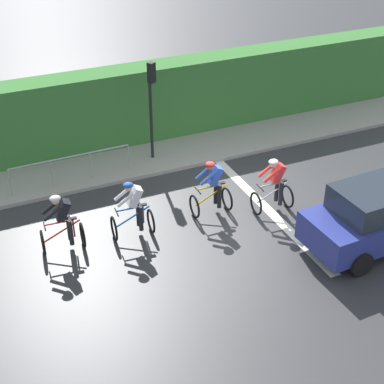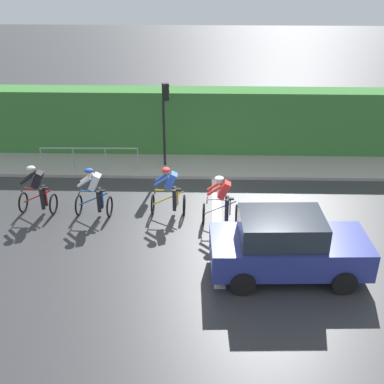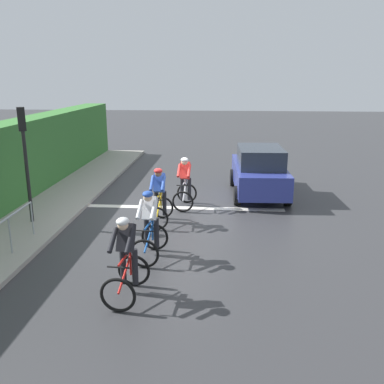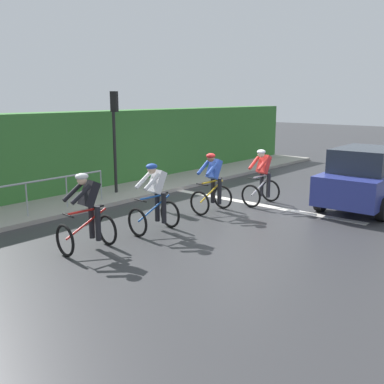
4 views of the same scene
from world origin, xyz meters
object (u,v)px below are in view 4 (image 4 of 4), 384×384
cyclist_lead (88,214)px  cyclist_second (155,199)px  cyclist_mid (213,184)px  pedestrian_railing_kerbside (47,187)px  traffic_light_near_crossing (115,127)px  cyclist_fourth (262,178)px  car_navy (366,178)px

cyclist_lead → cyclist_second: same height
cyclist_mid → pedestrian_railing_kerbside: 4.50m
cyclist_lead → traffic_light_near_crossing: size_ratio=0.50×
cyclist_second → traffic_light_near_crossing: 4.52m
cyclist_fourth → traffic_light_near_crossing: traffic_light_near_crossing is taller
pedestrian_railing_kerbside → cyclist_second: bearing=-165.2°
cyclist_mid → cyclist_fourth: 1.75m
cyclist_second → car_navy: (-2.94, -5.68, 0.08)m
traffic_light_near_crossing → cyclist_second: bearing=152.1°
cyclist_lead → pedestrian_railing_kerbside: 3.27m
cyclist_fourth → pedestrian_railing_kerbside: bearing=53.0°
cyclist_fourth → cyclist_mid: bearing=70.5°
cyclist_mid → cyclist_second: bearing=93.3°
cyclist_mid → traffic_light_near_crossing: traffic_light_near_crossing is taller
cyclist_lead → cyclist_fourth: size_ratio=1.00×
cyclist_mid → car_navy: size_ratio=0.40×
cyclist_fourth → traffic_light_near_crossing: 4.92m
cyclist_lead → car_navy: car_navy is taller
cyclist_second → traffic_light_near_crossing: bearing=-27.9°
cyclist_mid → cyclist_fourth: bearing=-109.5°
cyclist_second → pedestrian_railing_kerbside: bearing=14.8°
car_navy → traffic_light_near_crossing: bearing=28.5°
cyclist_lead → traffic_light_near_crossing: bearing=-46.5°
cyclist_second → car_navy: size_ratio=0.40×
traffic_light_near_crossing → cyclist_lead: bearing=133.5°
cyclist_second → car_navy: bearing=-117.4°
cyclist_second → car_navy: car_navy is taller
cyclist_fourth → car_navy: 2.98m
pedestrian_railing_kerbside → car_navy: bearing=-133.4°
cyclist_second → cyclist_mid: same height
cyclist_second → cyclist_fourth: bearing=-96.3°
cyclist_second → traffic_light_near_crossing: (3.79, -2.01, 1.43)m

